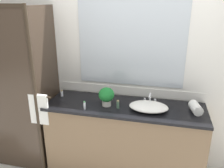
{
  "coord_description": "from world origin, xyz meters",
  "views": [
    {
      "loc": [
        0.41,
        -2.34,
        2.03
      ],
      "look_at": [
        -0.15,
        0.0,
        1.15
      ],
      "focal_mm": 37.05,
      "sensor_mm": 36.0,
      "label": 1
    }
  ],
  "objects_px": {
    "sink_basin": "(149,107)",
    "amenity_bottle_lotion": "(62,93)",
    "rolled_towel_near_edge": "(196,108)",
    "amenity_bottle_conditioner": "(118,104)",
    "potted_plant": "(106,96)",
    "amenity_bottle_shampoo": "(85,106)",
    "faucet": "(150,100)"
  },
  "relations": [
    {
      "from": "amenity_bottle_lotion",
      "to": "amenity_bottle_conditioner",
      "type": "relative_size",
      "value": 0.86
    },
    {
      "from": "sink_basin",
      "to": "amenity_bottle_shampoo",
      "type": "xyz_separation_m",
      "value": [
        -0.68,
        -0.15,
        0.01
      ]
    },
    {
      "from": "sink_basin",
      "to": "amenity_bottle_conditioner",
      "type": "distance_m",
      "value": 0.34
    },
    {
      "from": "sink_basin",
      "to": "amenity_bottle_lotion",
      "type": "relative_size",
      "value": 5.32
    },
    {
      "from": "amenity_bottle_conditioner",
      "to": "amenity_bottle_lotion",
      "type": "bearing_deg",
      "value": 167.35
    },
    {
      "from": "faucet",
      "to": "amenity_bottle_shampoo",
      "type": "bearing_deg",
      "value": -155.24
    },
    {
      "from": "sink_basin",
      "to": "potted_plant",
      "type": "bearing_deg",
      "value": -179.84
    },
    {
      "from": "sink_basin",
      "to": "amenity_bottle_lotion",
      "type": "xyz_separation_m",
      "value": [
        -1.08,
        0.13,
        0.0
      ]
    },
    {
      "from": "sink_basin",
      "to": "rolled_towel_near_edge",
      "type": "relative_size",
      "value": 2.22
    },
    {
      "from": "amenity_bottle_shampoo",
      "to": "amenity_bottle_lotion",
      "type": "height_order",
      "value": "amenity_bottle_shampoo"
    },
    {
      "from": "faucet",
      "to": "amenity_bottle_lotion",
      "type": "distance_m",
      "value": 1.08
    },
    {
      "from": "amenity_bottle_conditioner",
      "to": "sink_basin",
      "type": "bearing_deg",
      "value": 6.55
    },
    {
      "from": "sink_basin",
      "to": "potted_plant",
      "type": "height_order",
      "value": "potted_plant"
    },
    {
      "from": "sink_basin",
      "to": "amenity_bottle_conditioner",
      "type": "bearing_deg",
      "value": -173.45
    },
    {
      "from": "faucet",
      "to": "potted_plant",
      "type": "xyz_separation_m",
      "value": [
        -0.47,
        -0.16,
        0.08
      ]
    },
    {
      "from": "rolled_towel_near_edge",
      "to": "sink_basin",
      "type": "bearing_deg",
      "value": -173.9
    },
    {
      "from": "sink_basin",
      "to": "amenity_bottle_lotion",
      "type": "distance_m",
      "value": 1.09
    },
    {
      "from": "faucet",
      "to": "amenity_bottle_shampoo",
      "type": "relative_size",
      "value": 1.8
    },
    {
      "from": "potted_plant",
      "to": "amenity_bottle_shampoo",
      "type": "xyz_separation_m",
      "value": [
        -0.21,
        -0.15,
        -0.08
      ]
    },
    {
      "from": "amenity_bottle_lotion",
      "to": "amenity_bottle_conditioner",
      "type": "xyz_separation_m",
      "value": [
        0.75,
        -0.17,
        0.01
      ]
    },
    {
      "from": "sink_basin",
      "to": "amenity_bottle_shampoo",
      "type": "bearing_deg",
      "value": -167.33
    },
    {
      "from": "amenity_bottle_lotion",
      "to": "rolled_towel_near_edge",
      "type": "xyz_separation_m",
      "value": [
        1.57,
        -0.08,
        0.01
      ]
    },
    {
      "from": "potted_plant",
      "to": "amenity_bottle_lotion",
      "type": "bearing_deg",
      "value": 167.86
    },
    {
      "from": "potted_plant",
      "to": "amenity_bottle_shampoo",
      "type": "relative_size",
      "value": 2.27
    },
    {
      "from": "sink_basin",
      "to": "amenity_bottle_lotion",
      "type": "height_order",
      "value": "amenity_bottle_lotion"
    },
    {
      "from": "amenity_bottle_shampoo",
      "to": "rolled_towel_near_edge",
      "type": "bearing_deg",
      "value": 9.95
    },
    {
      "from": "amenity_bottle_conditioner",
      "to": "rolled_towel_near_edge",
      "type": "distance_m",
      "value": 0.83
    },
    {
      "from": "amenity_bottle_lotion",
      "to": "rolled_towel_near_edge",
      "type": "bearing_deg",
      "value": -2.8
    },
    {
      "from": "amenity_bottle_shampoo",
      "to": "rolled_towel_near_edge",
      "type": "relative_size",
      "value": 0.49
    },
    {
      "from": "amenity_bottle_shampoo",
      "to": "amenity_bottle_conditioner",
      "type": "bearing_deg",
      "value": 18.27
    },
    {
      "from": "potted_plant",
      "to": "faucet",
      "type": "bearing_deg",
      "value": 18.94
    },
    {
      "from": "sink_basin",
      "to": "faucet",
      "type": "distance_m",
      "value": 0.16
    }
  ]
}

